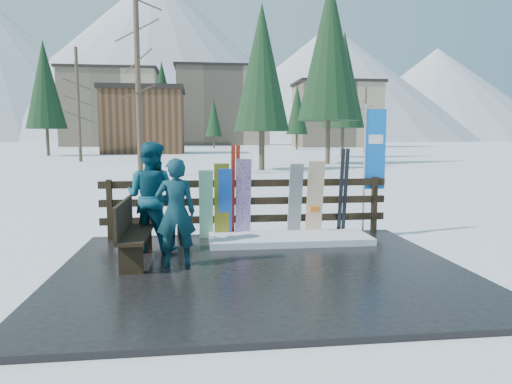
{
  "coord_description": "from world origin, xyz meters",
  "views": [
    {
      "loc": [
        -0.9,
        -6.58,
        2.0
      ],
      "look_at": [
        0.04,
        1.0,
        1.1
      ],
      "focal_mm": 32.0,
      "sensor_mm": 36.0,
      "label": 1
    }
  ],
  "objects": [
    {
      "name": "ground",
      "position": [
        0.0,
        0.0,
        0.0
      ],
      "size": [
        700.0,
        700.0,
        0.0
      ],
      "primitive_type": "plane",
      "color": "white",
      "rests_on": "ground"
    },
    {
      "name": "deck",
      "position": [
        0.0,
        0.0,
        0.04
      ],
      "size": [
        6.0,
        5.0,
        0.08
      ],
      "primitive_type": "cube",
      "color": "black",
      "rests_on": "ground"
    },
    {
      "name": "fence",
      "position": [
        0.0,
        2.2,
        0.74
      ],
      "size": [
        5.6,
        0.1,
        1.15
      ],
      "color": "black",
      "rests_on": "deck"
    },
    {
      "name": "snow_patch",
      "position": [
        0.74,
        1.6,
        0.14
      ],
      "size": [
        2.98,
        1.0,
        0.12
      ],
      "primitive_type": "cube",
      "color": "white",
      "rests_on": "deck"
    },
    {
      "name": "bench",
      "position": [
        -1.97,
        0.51,
        0.6
      ],
      "size": [
        0.4,
        1.5,
        0.97
      ],
      "color": "black",
      "rests_on": "deck"
    },
    {
      "name": "snowboard_0",
      "position": [
        -0.43,
        1.98,
        0.76
      ],
      "size": [
        0.25,
        0.26,
        1.36
      ],
      "primitive_type": "cube",
      "rotation": [
        0.17,
        0.0,
        0.0
      ],
      "color": "blue",
      "rests_on": "deck"
    },
    {
      "name": "snowboard_1",
      "position": [
        -0.79,
        1.98,
        0.75
      ],
      "size": [
        0.26,
        0.35,
        1.34
      ],
      "primitive_type": "cube",
      "rotation": [
        0.24,
        0.0,
        0.0
      ],
      "color": "white",
      "rests_on": "deck"
    },
    {
      "name": "snowboard_2",
      "position": [
        -0.5,
        1.98,
        0.81
      ],
      "size": [
        0.28,
        0.22,
        1.46
      ],
      "primitive_type": "cube",
      "rotation": [
        0.13,
        0.0,
        0.0
      ],
      "color": "yellow",
      "rests_on": "deck"
    },
    {
      "name": "snowboard_3",
      "position": [
        -0.08,
        1.98,
        0.85
      ],
      "size": [
        0.28,
        0.3,
        1.54
      ],
      "primitive_type": "cube",
      "rotation": [
        0.17,
        0.0,
        0.0
      ],
      "color": "silver",
      "rests_on": "deck"
    },
    {
      "name": "snowboard_4",
      "position": [
        0.92,
        1.98,
        0.8
      ],
      "size": [
        0.26,
        0.3,
        1.44
      ],
      "primitive_type": "cube",
      "rotation": [
        0.19,
        0.0,
        0.0
      ],
      "color": "black",
      "rests_on": "deck"
    },
    {
      "name": "snowboard_5",
      "position": [
        1.31,
        1.98,
        0.83
      ],
      "size": [
        0.32,
        0.28,
        1.49
      ],
      "primitive_type": "cube",
      "rotation": [
        0.17,
        0.0,
        0.0
      ],
      "color": "white",
      "rests_on": "deck"
    },
    {
      "name": "ski_pair_a",
      "position": [
        -0.23,
        2.05,
        0.98
      ],
      "size": [
        0.16,
        0.36,
        1.8
      ],
      "color": "#B22916",
      "rests_on": "deck"
    },
    {
      "name": "ski_pair_b",
      "position": [
        1.89,
        2.05,
        0.94
      ],
      "size": [
        0.17,
        0.23,
        1.73
      ],
      "color": "black",
      "rests_on": "deck"
    },
    {
      "name": "rental_flag",
      "position": [
        2.56,
        2.25,
        1.69
      ],
      "size": [
        0.45,
        0.04,
        2.6
      ],
      "color": "silver",
      "rests_on": "deck"
    },
    {
      "name": "person_front",
      "position": [
        -1.27,
        0.27,
        0.9
      ],
      "size": [
        0.62,
        0.43,
        1.63
      ],
      "primitive_type": "imported",
      "rotation": [
        0.0,
        0.0,
        3.21
      ],
      "color": "#104C46",
      "rests_on": "deck"
    },
    {
      "name": "person_back",
      "position": [
        -1.73,
        1.24,
        1.01
      ],
      "size": [
        1.11,
        1.0,
        1.87
      ],
      "primitive_type": "imported",
      "rotation": [
        0.0,
        0.0,
        2.75
      ],
      "color": "#0F4356",
      "rests_on": "deck"
    },
    {
      "name": "resort_buildings",
      "position": [
        1.03,
        115.41,
        9.81
      ],
      "size": [
        73.0,
        87.6,
        22.6
      ],
      "color": "tan",
      "rests_on": "ground"
    },
    {
      "name": "trees",
      "position": [
        2.53,
        47.41,
        5.94
      ],
      "size": [
        42.34,
        68.83,
        13.39
      ],
      "color": "#382B1E",
      "rests_on": "ground"
    },
    {
      "name": "mountains",
      "position": [
        -10.5,
        328.41,
        50.2
      ],
      "size": [
        520.0,
        260.0,
        120.0
      ],
      "color": "white",
      "rests_on": "ground"
    }
  ]
}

